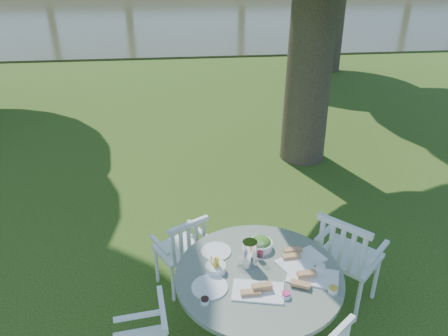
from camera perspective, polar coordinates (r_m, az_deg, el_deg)
The scene contains 6 objects.
ground at distance 5.12m, azimuth 0.24°, elevation -9.51°, with size 140.00×140.00×0.00m, color #1C370B.
table at distance 3.66m, azimuth 4.51°, elevation -15.36°, with size 1.33×1.33×0.75m.
chair_ne at distance 4.13m, azimuth 15.55°, elevation -10.97°, with size 0.68×0.68×0.98m.
chair_nw at distance 4.23m, azimuth -5.25°, elevation -10.40°, with size 0.56×0.55×0.83m.
tableware at distance 3.59m, azimuth 4.28°, elevation -12.24°, with size 1.18×0.79×0.24m.
river at distance 27.25m, azimuth -5.52°, elevation 20.77°, with size 100.00×28.00×0.12m, color #31341F.
Camera 1 is at (-0.46, -4.07, 3.07)m, focal length 35.00 mm.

